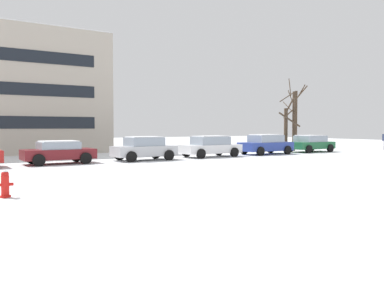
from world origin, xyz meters
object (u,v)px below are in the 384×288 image
fire_hydrant (5,184)px  parked_car_green (310,143)px  parked_car_maroon (59,152)px  parked_car_blue (266,144)px  parked_car_white (210,146)px  parked_car_silver (144,148)px

fire_hydrant → parked_car_green: (24.07, 10.16, 0.31)m
fire_hydrant → parked_car_maroon: (3.82, 10.05, 0.27)m
fire_hydrant → parked_car_maroon: parked_car_maroon is taller
parked_car_blue → fire_hydrant: bearing=-152.4°
parked_car_maroon → parked_car_green: size_ratio=0.94×
parked_car_white → parked_car_blue: 5.06m
parked_car_blue → parked_car_green: size_ratio=1.04×
parked_car_white → parked_car_silver: bearing=-177.9°
parked_car_blue → parked_car_maroon: bearing=179.7°
parked_car_white → parked_car_green: size_ratio=1.06×
parked_car_maroon → parked_car_silver: size_ratio=0.99×
parked_car_maroon → parked_car_white: 10.13m
parked_car_maroon → parked_car_silver: parked_car_silver is taller
parked_car_silver → parked_car_green: 15.19m
fire_hydrant → parked_car_silver: (8.89, 9.77, 0.34)m
parked_car_maroon → parked_car_blue: (15.19, -0.09, 0.09)m
parked_car_silver → parked_car_green: bearing=1.5°
parked_car_silver → fire_hydrant: bearing=-132.3°
parked_car_white → parked_car_blue: size_ratio=1.01×
parked_car_silver → parked_car_blue: (10.12, 0.19, 0.02)m
parked_car_maroon → parked_car_blue: parked_car_blue is taller
fire_hydrant → parked_car_white: bearing=35.5°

